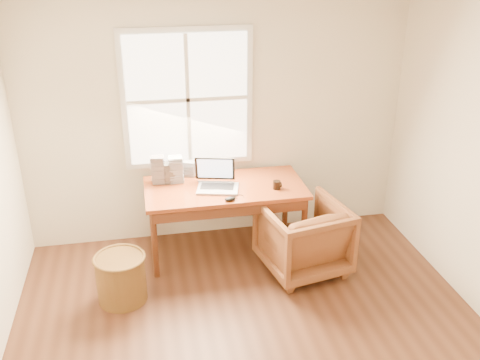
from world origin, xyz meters
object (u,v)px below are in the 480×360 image
(wicker_stool, at_px, (121,279))
(coffee_mug, at_px, (277,185))
(laptop, at_px, (218,175))
(cd_stack_a, at_px, (176,169))
(armchair, at_px, (303,237))
(desk, at_px, (225,188))

(wicker_stool, relative_size, coffee_mug, 5.23)
(laptop, relative_size, cd_stack_a, 1.59)
(armchair, height_order, coffee_mug, coffee_mug)
(coffee_mug, bearing_deg, desk, 179.13)
(armchair, relative_size, coffee_mug, 9.29)
(laptop, bearing_deg, wicker_stool, -135.11)
(desk, relative_size, laptop, 3.67)
(coffee_mug, bearing_deg, armchair, -41.36)
(wicker_stool, bearing_deg, coffee_mug, 17.39)
(desk, relative_size, armchair, 2.05)
(laptop, height_order, cd_stack_a, laptop)
(armchair, distance_m, laptop, 1.03)
(cd_stack_a, bearing_deg, wicker_stool, -124.93)
(armchair, distance_m, coffee_mug, 0.58)
(wicker_stool, bearing_deg, laptop, 30.61)
(armchair, xyz_separation_m, laptop, (-0.77, 0.41, 0.55))
(armchair, bearing_deg, cd_stack_a, -41.91)
(desk, bearing_deg, armchair, -34.85)
(wicker_stool, distance_m, coffee_mug, 1.73)
(cd_stack_a, bearing_deg, armchair, -30.66)
(armchair, distance_m, wicker_stool, 1.77)
(desk, height_order, wicker_stool, desk)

